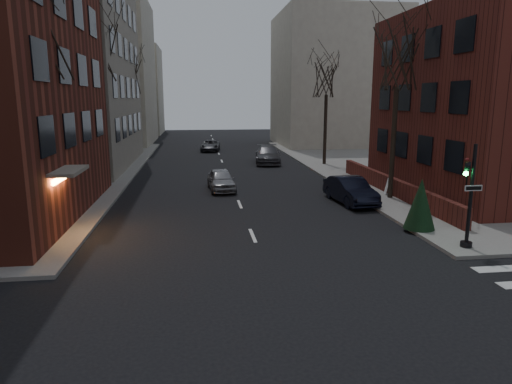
# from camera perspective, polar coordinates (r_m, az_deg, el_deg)

# --- Properties ---
(building_right_brick) EXTENTS (12.00, 14.00, 11.00)m
(building_right_brick) POSITION_cam_1_polar(r_m,az_deg,el_deg) (31.87, 29.18, 9.63)
(building_right_brick) COLOR #592119
(building_right_brick) RESTS_ON ground
(low_wall_right) EXTENTS (0.35, 16.00, 1.00)m
(low_wall_right) POSITION_cam_1_polar(r_m,az_deg,el_deg) (28.70, 16.56, 0.79)
(low_wall_right) COLOR #592119
(low_wall_right) RESTS_ON sidewalk_far_right
(building_distant_la) EXTENTS (14.00, 16.00, 18.00)m
(building_distant_la) POSITION_cam_1_polar(r_m,az_deg,el_deg) (63.12, -19.59, 13.89)
(building_distant_la) COLOR beige
(building_distant_la) RESTS_ON ground
(building_distant_ra) EXTENTS (14.00, 14.00, 16.00)m
(building_distant_ra) POSITION_cam_1_polar(r_m,az_deg,el_deg) (59.36, 9.83, 13.59)
(building_distant_ra) COLOR beige
(building_distant_ra) RESTS_ON ground
(building_distant_lb) EXTENTS (10.00, 12.00, 14.00)m
(building_distant_lb) POSITION_cam_1_polar(r_m,az_deg,el_deg) (79.48, -15.48, 12.09)
(building_distant_lb) COLOR beige
(building_distant_lb) RESTS_ON ground
(traffic_signal) EXTENTS (0.76, 0.44, 4.00)m
(traffic_signal) POSITION_cam_1_polar(r_m,az_deg,el_deg) (19.17, 25.05, -1.23)
(traffic_signal) COLOR black
(traffic_signal) RESTS_ON sidewalk_far_right
(tree_left_a) EXTENTS (4.18, 4.18, 10.26)m
(tree_left_a) POSITION_cam_1_polar(r_m,az_deg,el_deg) (21.91, -25.90, 17.49)
(tree_left_a) COLOR #2D231C
(tree_left_a) RESTS_ON sidewalk_far_left
(tree_left_b) EXTENTS (4.40, 4.40, 10.80)m
(tree_left_b) POSITION_cam_1_polar(r_m,az_deg,el_deg) (33.53, -19.36, 16.31)
(tree_left_b) COLOR #2D231C
(tree_left_b) RESTS_ON sidewalk_far_left
(tree_left_c) EXTENTS (3.96, 3.96, 9.72)m
(tree_left_c) POSITION_cam_1_polar(r_m,az_deg,el_deg) (47.25, -15.78, 13.91)
(tree_left_c) COLOR #2D231C
(tree_left_c) RESTS_ON sidewalk_far_left
(tree_right_a) EXTENTS (3.96, 3.96, 9.72)m
(tree_right_a) POSITION_cam_1_polar(r_m,az_deg,el_deg) (27.21, 17.36, 15.80)
(tree_right_a) COLOR #2D231C
(tree_right_a) RESTS_ON sidewalk_far_right
(tree_right_b) EXTENTS (3.74, 3.74, 9.18)m
(tree_right_b) POSITION_cam_1_polar(r_m,az_deg,el_deg) (40.34, 8.84, 14.03)
(tree_right_b) COLOR #2D231C
(tree_right_b) RESTS_ON sidewalk_far_right
(streetlamp_near) EXTENTS (0.36, 0.36, 6.28)m
(streetlamp_near) POSITION_cam_1_polar(r_m,az_deg,el_deg) (29.39, -19.17, 7.93)
(streetlamp_near) COLOR black
(streetlamp_near) RESTS_ON sidewalk_far_left
(streetlamp_far) EXTENTS (0.36, 0.36, 6.28)m
(streetlamp_far) POSITION_cam_1_polar(r_m,az_deg,el_deg) (49.13, -14.50, 9.44)
(streetlamp_far) COLOR black
(streetlamp_far) RESTS_ON sidewalk_far_left
(parked_sedan) EXTENTS (2.02, 4.62, 1.48)m
(parked_sedan) POSITION_cam_1_polar(r_m,az_deg,el_deg) (26.15, 11.70, 0.20)
(parked_sedan) COLOR black
(parked_sedan) RESTS_ON ground
(car_lane_silver) EXTENTS (1.86, 4.07, 1.35)m
(car_lane_silver) POSITION_cam_1_polar(r_m,az_deg,el_deg) (29.39, -4.38, 1.54)
(car_lane_silver) COLOR gray
(car_lane_silver) RESTS_ON ground
(car_lane_gray) EXTENTS (2.82, 5.60, 1.56)m
(car_lane_gray) POSITION_cam_1_polar(r_m,az_deg,el_deg) (41.50, 1.47, 4.67)
(car_lane_gray) COLOR #434248
(car_lane_gray) RESTS_ON ground
(car_lane_far) EXTENTS (2.42, 4.57, 1.23)m
(car_lane_far) POSITION_cam_1_polar(r_m,az_deg,el_deg) (51.57, -5.73, 5.80)
(car_lane_far) COLOR #3C3C41
(car_lane_far) RESTS_ON ground
(sandwich_board) EXTENTS (0.56, 0.69, 0.97)m
(sandwich_board) POSITION_cam_1_polar(r_m,az_deg,el_deg) (28.58, 16.41, 0.72)
(sandwich_board) COLOR silver
(sandwich_board) RESTS_ON sidewalk_far_right
(evergreen_shrub) EXTENTS (1.55, 1.55, 2.25)m
(evergreen_shrub) POSITION_cam_1_polar(r_m,az_deg,el_deg) (21.27, 19.87, -1.39)
(evergreen_shrub) COLOR #16311C
(evergreen_shrub) RESTS_ON sidewalk_far_right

